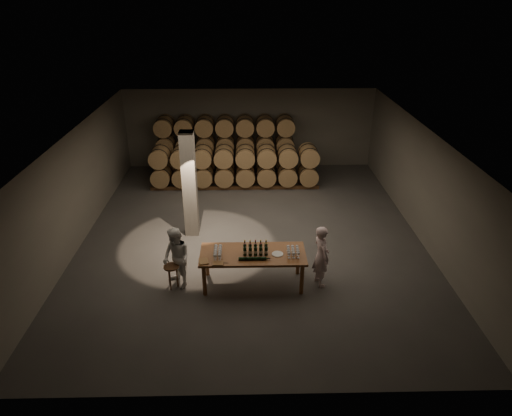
{
  "coord_description": "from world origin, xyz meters",
  "views": [
    {
      "loc": [
        -0.13,
        -12.07,
        6.8
      ],
      "look_at": [
        0.12,
        -0.37,
        1.1
      ],
      "focal_mm": 32.0,
      "sensor_mm": 36.0,
      "label": 1
    }
  ],
  "objects_px": {
    "person_man": "(321,256)",
    "plate": "(278,254)",
    "bottle_cluster": "(255,249)",
    "notebook_near": "(218,263)",
    "stool": "(171,270)",
    "tasting_table": "(253,257)",
    "person_woman": "(176,258)"
  },
  "relations": [
    {
      "from": "bottle_cluster",
      "to": "stool",
      "type": "height_order",
      "value": "bottle_cluster"
    },
    {
      "from": "person_man",
      "to": "stool",
      "type": "bearing_deg",
      "value": 74.03
    },
    {
      "from": "notebook_near",
      "to": "person_woman",
      "type": "xyz_separation_m",
      "value": [
        -1.05,
        0.43,
        -0.12
      ]
    },
    {
      "from": "person_man",
      "to": "person_woman",
      "type": "bearing_deg",
      "value": 72.79
    },
    {
      "from": "tasting_table",
      "to": "bottle_cluster",
      "type": "xyz_separation_m",
      "value": [
        0.06,
        -0.01,
        0.22
      ]
    },
    {
      "from": "bottle_cluster",
      "to": "stool",
      "type": "relative_size",
      "value": 0.97
    },
    {
      "from": "bottle_cluster",
      "to": "plate",
      "type": "height_order",
      "value": "bottle_cluster"
    },
    {
      "from": "tasting_table",
      "to": "stool",
      "type": "relative_size",
      "value": 4.17
    },
    {
      "from": "notebook_near",
      "to": "person_woman",
      "type": "height_order",
      "value": "person_woman"
    },
    {
      "from": "notebook_near",
      "to": "person_man",
      "type": "bearing_deg",
      "value": 11.01
    },
    {
      "from": "bottle_cluster",
      "to": "person_woman",
      "type": "xyz_separation_m",
      "value": [
        -1.94,
        -0.01,
        -0.22
      ]
    },
    {
      "from": "tasting_table",
      "to": "notebook_near",
      "type": "distance_m",
      "value": 0.95
    },
    {
      "from": "stool",
      "to": "person_woman",
      "type": "relative_size",
      "value": 0.39
    },
    {
      "from": "bottle_cluster",
      "to": "stool",
      "type": "xyz_separation_m",
      "value": [
        -2.07,
        -0.09,
        -0.51
      ]
    },
    {
      "from": "bottle_cluster",
      "to": "notebook_near",
      "type": "xyz_separation_m",
      "value": [
        -0.9,
        -0.44,
        -0.11
      ]
    },
    {
      "from": "plate",
      "to": "person_man",
      "type": "distance_m",
      "value": 1.09
    },
    {
      "from": "plate",
      "to": "notebook_near",
      "type": "height_order",
      "value": "notebook_near"
    },
    {
      "from": "plate",
      "to": "person_woman",
      "type": "distance_m",
      "value": 2.48
    },
    {
      "from": "plate",
      "to": "person_man",
      "type": "relative_size",
      "value": 0.17
    },
    {
      "from": "plate",
      "to": "tasting_table",
      "type": "bearing_deg",
      "value": 174.47
    },
    {
      "from": "notebook_near",
      "to": "person_man",
      "type": "height_order",
      "value": "person_man"
    },
    {
      "from": "notebook_near",
      "to": "stool",
      "type": "bearing_deg",
      "value": 164.87
    },
    {
      "from": "stool",
      "to": "plate",
      "type": "bearing_deg",
      "value": 0.96
    },
    {
      "from": "notebook_near",
      "to": "bottle_cluster",
      "type": "bearing_deg",
      "value": 27.25
    },
    {
      "from": "tasting_table",
      "to": "notebook_near",
      "type": "xyz_separation_m",
      "value": [
        -0.83,
        -0.45,
        0.12
      ]
    },
    {
      "from": "tasting_table",
      "to": "stool",
      "type": "height_order",
      "value": "tasting_table"
    },
    {
      "from": "tasting_table",
      "to": "plate",
      "type": "distance_m",
      "value": 0.62
    },
    {
      "from": "plate",
      "to": "stool",
      "type": "xyz_separation_m",
      "value": [
        -2.61,
        -0.04,
        -0.4
      ]
    },
    {
      "from": "person_man",
      "to": "tasting_table",
      "type": "bearing_deg",
      "value": 72.1
    },
    {
      "from": "plate",
      "to": "stool",
      "type": "bearing_deg",
      "value": -179.04
    },
    {
      "from": "tasting_table",
      "to": "person_woman",
      "type": "height_order",
      "value": "person_woman"
    },
    {
      "from": "person_man",
      "to": "plate",
      "type": "bearing_deg",
      "value": 74.83
    }
  ]
}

